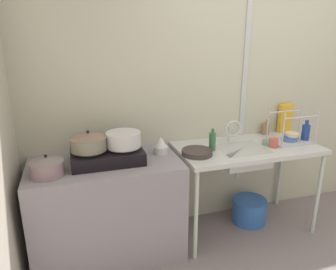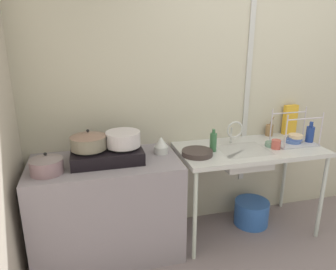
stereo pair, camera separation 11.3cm
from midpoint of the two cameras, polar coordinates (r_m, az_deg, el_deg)
wall_back at (r=3.34m, az=14.66°, el=7.50°), size 5.31×0.10×2.55m
wall_metal_strip at (r=3.18m, az=12.60°, el=9.49°), size 0.05×0.01×2.04m
counter_concrete at (r=2.79m, az=-11.94°, el=-12.94°), size 1.20×0.65×0.85m
counter_sink at (r=3.00m, az=12.96°, el=-3.17°), size 1.31×0.65×0.85m
stove at (r=2.59m, az=-12.10°, el=-3.64°), size 0.56×0.36×0.12m
pot_on_left_burner at (r=2.54m, az=-15.32°, el=-1.16°), size 0.28×0.28×0.16m
pot_on_right_burner at (r=2.56m, az=-9.28°, el=-0.80°), size 0.28×0.28×0.12m
pot_beside_stove at (r=2.47m, az=-22.19°, el=-5.27°), size 0.24×0.24×0.16m
percolator at (r=2.71m, az=-2.48°, el=-1.89°), size 0.12×0.12×0.15m
sink_basin at (r=2.93m, az=11.99°, el=-3.70°), size 0.43×0.37×0.14m
faucet at (r=2.98m, az=10.45°, el=0.99°), size 0.16×0.09×0.23m
frying_pan at (r=2.70m, az=4.05°, el=-3.13°), size 0.26×0.26×0.04m
dish_rack at (r=3.20m, az=20.24°, el=-0.37°), size 0.38×0.25×0.32m
cup_by_rack at (r=3.01m, az=17.43°, el=-1.34°), size 0.08×0.08×0.08m
small_bowl_on_drainboard at (r=3.07m, az=16.87°, el=-1.36°), size 0.14×0.14×0.04m
bottle_by_sink at (r=2.80m, az=6.84°, el=-1.10°), size 0.06×0.06×0.20m
bottle_by_rack at (r=3.28m, az=22.59°, el=0.43°), size 0.07×0.07×0.20m
cereal_box at (r=3.49m, az=19.43°, el=2.87°), size 0.15×0.06×0.30m
utensil_jar at (r=3.37m, az=16.19°, el=1.07°), size 0.07×0.07×0.20m
bucket_on_floor at (r=3.40m, az=13.42°, el=-13.06°), size 0.34×0.34×0.25m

